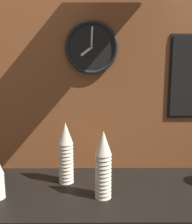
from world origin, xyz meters
The scene contains 5 objects.
ground_plane centered at (0.00, 0.00, -0.02)m, with size 1.60×0.56×0.04m, color black.
wall_tiled_back centered at (0.00, 0.27, 0.53)m, with size 1.60×0.03×1.05m.
cup_stack_center centered at (-0.08, -0.08, 0.15)m, with size 0.07×0.07×0.31m.
cup_stack_center_left centered at (-0.26, 0.08, 0.15)m, with size 0.07×0.07×0.31m.
wall_clock centered at (-0.13, 0.23, 0.66)m, with size 0.27×0.03×0.27m.
Camera 1 is at (-0.12, -1.24, 0.62)m, focal length 45.00 mm.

